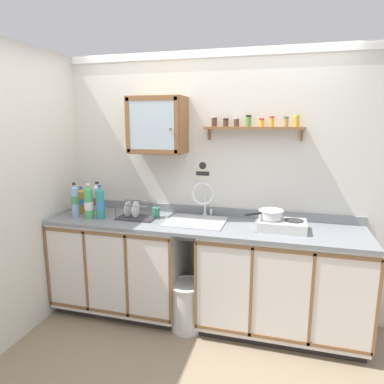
{
  "coord_description": "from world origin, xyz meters",
  "views": [
    {
      "loc": [
        0.71,
        -2.64,
        1.85
      ],
      "look_at": [
        -0.12,
        0.39,
        1.21
      ],
      "focal_mm": 32.3,
      "sensor_mm": 36.0,
      "label": 1
    }
  ],
  "objects": [
    {
      "name": "floor",
      "position": [
        0.0,
        0.0,
        0.0
      ],
      "size": [
        5.87,
        5.87,
        0.0
      ],
      "primitive_type": "plane",
      "color": "gray",
      "rests_on": "ground"
    },
    {
      "name": "back_wall",
      "position": [
        0.0,
        0.6,
        1.26
      ],
      "size": [
        3.47,
        0.07,
        2.49
      ],
      "color": "silver",
      "rests_on": "ground"
    },
    {
      "name": "side_wall_left",
      "position": [
        -1.46,
        -0.31,
        1.25
      ],
      "size": [
        0.05,
        3.38,
        2.49
      ],
      "primitive_type": "cube",
      "color": "silver",
      "rests_on": "ground"
    },
    {
      "name": "lower_cabinet_run",
      "position": [
        -0.8,
        0.26,
        0.47
      ],
      "size": [
        1.25,
        0.64,
        0.92
      ],
      "color": "black",
      "rests_on": "ground"
    },
    {
      "name": "lower_cabinet_run_right",
      "position": [
        0.72,
        0.26,
        0.47
      ],
      "size": [
        1.41,
        0.64,
        0.92
      ],
      "color": "black",
      "rests_on": "ground"
    },
    {
      "name": "countertop",
      "position": [
        0.0,
        0.26,
        0.94
      ],
      "size": [
        2.83,
        0.66,
        0.03
      ],
      "primitive_type": "cube",
      "color": "gray",
      "rests_on": "lower_cabinet_run"
    },
    {
      "name": "backsplash",
      "position": [
        0.0,
        0.57,
        0.99
      ],
      "size": [
        2.83,
        0.02,
        0.08
      ],
      "primitive_type": "cube",
      "color": "gray",
      "rests_on": "countertop"
    },
    {
      "name": "sink",
      "position": [
        -0.05,
        0.3,
        0.95
      ],
      "size": [
        0.53,
        0.47,
        0.46
      ],
      "color": "silver",
      "rests_on": "countertop"
    },
    {
      "name": "hot_plate_stove",
      "position": [
        0.7,
        0.25,
        1.0
      ],
      "size": [
        0.4,
        0.26,
        0.09
      ],
      "color": "silver",
      "rests_on": "countertop"
    },
    {
      "name": "saucepan",
      "position": [
        0.61,
        0.27,
        1.08
      ],
      "size": [
        0.31,
        0.28,
        0.08
      ],
      "color": "silver",
      "rests_on": "hot_plate_stove"
    },
    {
      "name": "bottle_juice_amber_0",
      "position": [
        -1.24,
        0.3,
        1.08
      ],
      "size": [
        0.07,
        0.07,
        0.27
      ],
      "color": "gold",
      "rests_on": "countertop"
    },
    {
      "name": "bottle_opaque_white_1",
      "position": [
        -1.05,
        0.28,
        1.1
      ],
      "size": [
        0.08,
        0.08,
        0.33
      ],
      "color": "white",
      "rests_on": "countertop"
    },
    {
      "name": "bottle_soda_green_2",
      "position": [
        -1.06,
        0.15,
        1.1
      ],
      "size": [
        0.09,
        0.09,
        0.33
      ],
      "color": "#4CB266",
      "rests_on": "countertop"
    },
    {
      "name": "bottle_water_blue_3",
      "position": [
        -1.23,
        0.17,
        1.11
      ],
      "size": [
        0.07,
        0.07,
        0.33
      ],
      "color": "#8CB7E0",
      "rests_on": "countertop"
    },
    {
      "name": "bottle_detergent_teal_4",
      "position": [
        -0.95,
        0.16,
        1.1
      ],
      "size": [
        0.08,
        0.08,
        0.32
      ],
      "color": "teal",
      "rests_on": "countertop"
    },
    {
      "name": "dish_rack",
      "position": [
        -0.64,
        0.26,
        0.99
      ],
      "size": [
        0.36,
        0.23,
        0.17
      ],
      "color": "#333338",
      "rests_on": "countertop"
    },
    {
      "name": "mug",
      "position": [
        -0.46,
        0.32,
        1.0
      ],
      "size": [
        0.08,
        0.12,
        0.1
      ],
      "color": "#337259",
      "rests_on": "countertop"
    },
    {
      "name": "wall_cabinet",
      "position": [
        -0.46,
        0.42,
        1.82
      ],
      "size": [
        0.52,
        0.33,
        0.52
      ],
      "color": "brown"
    },
    {
      "name": "spice_shelf",
      "position": [
        0.42,
        0.51,
        1.81
      ],
      "size": [
        0.89,
        0.14,
        0.22
      ],
      "color": "brown"
    },
    {
      "name": "warning_sign",
      "position": [
        -0.06,
        0.57,
        1.41
      ],
      "size": [
        0.15,
        0.01,
        0.22
      ],
      "color": "silver"
    },
    {
      "name": "trash_bin",
      "position": [
        -0.08,
        0.08,
        0.23
      ],
      "size": [
        0.33,
        0.33,
        0.45
      ],
      "color": "silver",
      "rests_on": "ground"
    }
  ]
}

